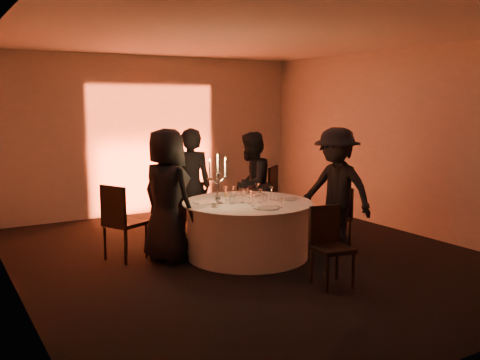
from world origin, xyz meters
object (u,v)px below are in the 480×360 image
chair_back_right (266,193)px  chair_right (337,214)px  guest_right (336,189)px  coffee_cup (215,205)px  chair_left (120,218)px  candelabra (218,187)px  chair_back_left (190,206)px  guest_left (167,196)px  guest_back_left (190,186)px  banquet_table (247,229)px  chair_front (329,241)px  guest_back_right (251,185)px

chair_back_right → chair_right: size_ratio=1.20×
guest_right → coffee_cup: bearing=-114.4°
chair_left → guest_right: size_ratio=0.59×
candelabra → chair_right: bearing=-8.4°
chair_back_left → guest_left: bearing=60.0°
guest_left → guest_back_left: (0.67, 0.69, -0.02)m
chair_back_right → coffee_cup: chair_back_right is taller
chair_left → candelabra: bearing=-145.4°
chair_left → chair_right: chair_left is taller
chair_right → guest_right: 0.44m
guest_left → candelabra: size_ratio=2.60×
guest_right → candelabra: (-1.72, 0.40, 0.12)m
banquet_table → candelabra: (-0.45, 0.03, 0.63)m
chair_back_left → guest_right: guest_right is taller
chair_left → chair_back_left: bearing=-89.1°
guest_left → guest_back_left: bearing=-62.8°
chair_front → candelabra: candelabra is taller
chair_back_left → chair_right: chair_back_left is taller
guest_right → banquet_table: bearing=-122.3°
guest_left → guest_back_right: 1.75m
chair_right → chair_back_left: bearing=-144.8°
banquet_table → chair_front: size_ratio=1.94×
chair_left → chair_front: bearing=-165.6°
chair_back_left → guest_back_right: size_ratio=0.53×
chair_front → guest_left: size_ratio=0.52×
banquet_table → guest_back_right: (0.61, 0.90, 0.45)m
guest_left → coffee_cup: bearing=-152.1°
chair_left → chair_front: 2.82m
guest_left → candelabra: bearing=-136.6°
banquet_table → chair_front: chair_front is taller
chair_left → guest_back_right: guest_back_right is taller
banquet_table → guest_back_left: bearing=109.7°
banquet_table → chair_back_right: size_ratio=1.69×
guest_left → coffee_cup: (0.48, -0.45, -0.10)m
banquet_table → guest_back_left: guest_back_left is taller
guest_back_right → guest_right: size_ratio=0.94×
chair_right → guest_back_left: guest_back_left is taller
chair_back_left → chair_front: chair_front is taller
candelabra → guest_back_left: bearing=86.0°
guest_back_right → candelabra: guest_back_right is taller
chair_right → guest_back_left: bearing=-136.3°
chair_left → guest_left: guest_left is taller
guest_back_right → chair_left: bearing=-29.0°
guest_back_left → coffee_cup: (-0.19, -1.15, -0.08)m
chair_left → guest_right: (2.86, -1.06, 0.30)m
chair_back_left → candelabra: size_ratio=1.29×
chair_back_right → guest_left: 2.41m
chair_back_right → candelabra: size_ratio=1.54×
chair_right → coffee_cup: (-1.98, 0.14, 0.30)m
guest_back_right → chair_right: bearing=90.9°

